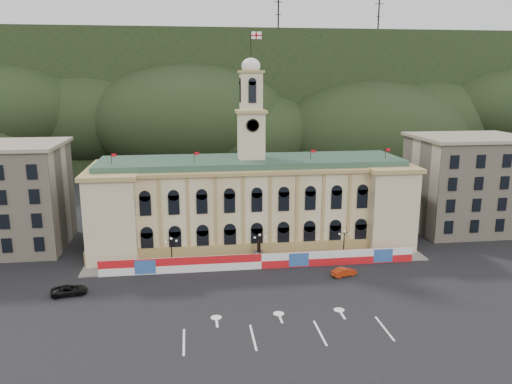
{
  "coord_description": "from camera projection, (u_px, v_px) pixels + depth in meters",
  "views": [
    {
      "loc": [
        -10.63,
        -58.35,
        29.57
      ],
      "look_at": [
        -0.47,
        18.0,
        11.8
      ],
      "focal_mm": 35.0,
      "sensor_mm": 36.0,
      "label": 1
    }
  ],
  "objects": [
    {
      "name": "side_building_left",
      "position": [
        4.0,
        196.0,
        86.62
      ],
      "size": [
        21.0,
        17.0,
        18.6
      ],
      "color": "tan",
      "rests_on": "ground"
    },
    {
      "name": "hoarding_fence",
      "position": [
        262.0,
        261.0,
        78.65
      ],
      "size": [
        50.0,
        0.44,
        2.5
      ],
      "color": "red",
      "rests_on": "ground"
    },
    {
      "name": "ground",
      "position": [
        278.0,
        312.0,
        64.38
      ],
      "size": [
        260.0,
        260.0,
        0.0
      ],
      "primitive_type": "plane",
      "color": "black",
      "rests_on": "ground"
    },
    {
      "name": "side_building_right",
      "position": [
        467.0,
        183.0,
        97.68
      ],
      "size": [
        21.0,
        17.0,
        18.6
      ],
      "color": "tan",
      "rests_on": "ground"
    },
    {
      "name": "black_suv",
      "position": [
        69.0,
        290.0,
        69.23
      ],
      "size": [
        3.95,
        5.64,
        1.35
      ],
      "primitive_type": "imported",
      "rotation": [
        0.0,
        0.0,
        1.75
      ],
      "color": "black",
      "rests_on": "ground"
    },
    {
      "name": "lamp_right",
      "position": [
        344.0,
        242.0,
        81.9
      ],
      "size": [
        1.96,
        0.44,
        5.15
      ],
      "color": "black",
      "rests_on": "ground"
    },
    {
      "name": "red_sedan",
      "position": [
        344.0,
        272.0,
        75.88
      ],
      "size": [
        3.69,
        4.76,
        1.31
      ],
      "primitive_type": "imported",
      "rotation": [
        0.0,
        0.0,
        1.88
      ],
      "color": "#A6290B",
      "rests_on": "ground"
    },
    {
      "name": "pavement",
      "position": [
        259.0,
        262.0,
        81.5
      ],
      "size": [
        56.0,
        5.5,
        0.16
      ],
      "primitive_type": "cube",
      "color": "slate",
      "rests_on": "ground"
    },
    {
      "name": "hill_ridge",
      "position": [
        219.0,
        106.0,
        177.83
      ],
      "size": [
        230.0,
        80.0,
        64.0
      ],
      "color": "black",
      "rests_on": "ground"
    },
    {
      "name": "statue",
      "position": [
        259.0,
        255.0,
        81.49
      ],
      "size": [
        1.4,
        1.4,
        3.72
      ],
      "color": "#595651",
      "rests_on": "ground"
    },
    {
      "name": "lamp_center",
      "position": [
        260.0,
        246.0,
        80.1
      ],
      "size": [
        1.96,
        0.44,
        5.15
      ],
      "color": "black",
      "rests_on": "ground"
    },
    {
      "name": "lane_markings",
      "position": [
        285.0,
        331.0,
        59.54
      ],
      "size": [
        26.0,
        10.0,
        0.02
      ],
      "primitive_type": null,
      "color": "white",
      "rests_on": "ground"
    },
    {
      "name": "lamp_left",
      "position": [
        172.0,
        250.0,
        78.3
      ],
      "size": [
        1.96,
        0.44,
        5.15
      ],
      "color": "black",
      "rests_on": "ground"
    },
    {
      "name": "city_hall",
      "position": [
        251.0,
        201.0,
        89.3
      ],
      "size": [
        56.2,
        17.6,
        37.1
      ],
      "color": "beige",
      "rests_on": "ground"
    }
  ]
}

